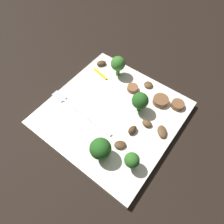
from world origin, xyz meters
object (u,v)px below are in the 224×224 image
object	(u,v)px
broccoli_floret_1	(140,101)
sausage_slice_2	(178,105)
plate	(112,114)
broccoli_floret_0	(118,64)
broccoli_floret_2	(132,160)
mushroom_0	(101,63)
broccoli_floret_3	(100,149)
mushroom_3	(120,145)
mushroom_4	(147,123)
pepper_strip_0	(101,74)
sausage_slice_1	(132,88)
fork	(76,109)
mushroom_2	(148,85)
mushroom_1	(132,130)
sausage_slice_0	(161,101)
mushroom_5	(162,132)

from	to	relation	value
broccoli_floret_1	sausage_slice_2	bearing A→B (deg)	-136.11
plate	broccoli_floret_0	size ratio (longest dim) A/B	5.12
broccoli_floret_2	mushroom_0	bearing A→B (deg)	-39.54
plate	broccoli_floret_2	size ratio (longest dim) A/B	6.33
broccoli_floret_3	broccoli_floret_0	bearing A→B (deg)	-62.05
mushroom_3	broccoli_floret_2	bearing A→B (deg)	152.46
mushroom_4	pepper_strip_0	world-z (taller)	mushroom_4
broccoli_floret_0	broccoli_floret_1	size ratio (longest dim) A/B	1.03
broccoli_floret_0	sausage_slice_1	distance (m)	0.07
broccoli_floret_1	broccoli_floret_2	world-z (taller)	broccoli_floret_1
fork	mushroom_2	distance (m)	0.19
broccoli_floret_2	broccoli_floret_3	distance (m)	0.06
broccoli_floret_0	mushroom_3	size ratio (longest dim) A/B	2.27
sausage_slice_1	mushroom_1	size ratio (longest dim) A/B	1.17
plate	sausage_slice_1	bearing A→B (deg)	-88.16
broccoli_floret_3	mushroom_4	size ratio (longest dim) A/B	2.47
broccoli_floret_2	mushroom_3	size ratio (longest dim) A/B	1.83
fork	mushroom_0	distance (m)	0.16
broccoli_floret_1	mushroom_4	size ratio (longest dim) A/B	2.47
plate	sausage_slice_0	world-z (taller)	sausage_slice_0
broccoli_floret_1	mushroom_5	world-z (taller)	broccoli_floret_1
mushroom_0	mushroom_5	xyz separation A→B (m)	(-0.23, 0.08, -0.00)
plate	mushroom_5	xyz separation A→B (m)	(-0.12, -0.02, 0.01)
mushroom_1	fork	bearing A→B (deg)	13.07
plate	broccoli_floret_1	world-z (taller)	broccoli_floret_1
mushroom_1	broccoli_floret_2	bearing A→B (deg)	121.81
broccoli_floret_3	pepper_strip_0	xyz separation A→B (m)	(0.14, -0.17, -0.03)
sausage_slice_2	mushroom_4	size ratio (longest dim) A/B	1.34
sausage_slice_1	mushroom_3	distance (m)	0.15
broccoli_floret_3	mushroom_5	distance (m)	0.14
broccoli_floret_0	mushroom_4	xyz separation A→B (m)	(-0.14, 0.08, -0.03)
mushroom_5	mushroom_4	bearing A→B (deg)	4.50
broccoli_floret_1	pepper_strip_0	size ratio (longest dim) A/B	1.13
mushroom_1	mushroom_2	xyz separation A→B (m)	(0.04, -0.13, -0.00)
mushroom_3	mushroom_4	xyz separation A→B (m)	(-0.02, -0.08, 0.00)
sausage_slice_0	mushroom_2	xyz separation A→B (m)	(0.05, -0.03, -0.00)
plate	broccoli_floret_3	distance (m)	0.11
sausage_slice_1	mushroom_1	bearing A→B (deg)	125.06
fork	broccoli_floret_2	world-z (taller)	broccoli_floret_2
fork	mushroom_1	distance (m)	0.14
mushroom_3	pepper_strip_0	size ratio (longest dim) A/B	0.51
sausage_slice_2	mushroom_3	size ratio (longest dim) A/B	1.19
plate	broccoli_floret_2	xyz separation A→B (m)	(-0.10, 0.08, 0.04)
mushroom_0	mushroom_5	distance (m)	0.24
mushroom_2	mushroom_4	world-z (taller)	mushroom_4
sausage_slice_0	mushroom_0	xyz separation A→B (m)	(0.19, -0.01, -0.00)
mushroom_4	pepper_strip_0	distance (m)	0.18
broccoli_floret_1	sausage_slice_1	world-z (taller)	broccoli_floret_1
plate	mushroom_3	distance (m)	0.09
mushroom_3	pepper_strip_0	world-z (taller)	mushroom_3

